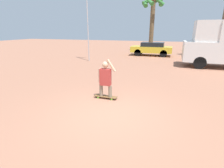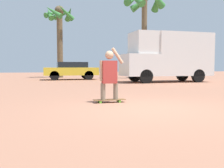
{
  "view_description": "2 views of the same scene",
  "coord_description": "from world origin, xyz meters",
  "px_view_note": "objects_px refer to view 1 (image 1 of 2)",
  "views": [
    {
      "loc": [
        1.72,
        -4.89,
        2.65
      ],
      "look_at": [
        -0.49,
        1.63,
        0.51
      ],
      "focal_mm": 28.0,
      "sensor_mm": 36.0,
      "label": 1
    },
    {
      "loc": [
        -2.49,
        -5.71,
        1.05
      ],
      "look_at": [
        -0.48,
        1.54,
        0.52
      ],
      "focal_mm": 40.0,
      "sensor_mm": 36.0,
      "label": 2
    }
  ],
  "objects_px": {
    "person_skateboarder": "(105,77)",
    "palm_tree_center_background": "(153,9)",
    "flagpole": "(88,8)",
    "skateboard": "(106,97)",
    "parked_car_yellow": "(152,48)"
  },
  "relations": [
    {
      "from": "person_skateboarder",
      "to": "palm_tree_center_background",
      "type": "relative_size",
      "value": 0.23
    },
    {
      "from": "flagpole",
      "to": "palm_tree_center_background",
      "type": "bearing_deg",
      "value": 65.84
    },
    {
      "from": "skateboard",
      "to": "flagpole",
      "type": "xyz_separation_m",
      "value": [
        -4.46,
        7.9,
        4.32
      ]
    },
    {
      "from": "palm_tree_center_background",
      "to": "person_skateboarder",
      "type": "bearing_deg",
      "value": -88.98
    },
    {
      "from": "skateboard",
      "to": "parked_car_yellow",
      "type": "relative_size",
      "value": 0.22
    },
    {
      "from": "person_skateboarder",
      "to": "palm_tree_center_background",
      "type": "bearing_deg",
      "value": 91.02
    },
    {
      "from": "parked_car_yellow",
      "to": "palm_tree_center_background",
      "type": "height_order",
      "value": "palm_tree_center_background"
    },
    {
      "from": "palm_tree_center_background",
      "to": "skateboard",
      "type": "bearing_deg",
      "value": -88.97
    },
    {
      "from": "person_skateboarder",
      "to": "parked_car_yellow",
      "type": "bearing_deg",
      "value": 88.65
    },
    {
      "from": "flagpole",
      "to": "parked_car_yellow",
      "type": "bearing_deg",
      "value": 47.39
    },
    {
      "from": "parked_car_yellow",
      "to": "skateboard",
      "type": "bearing_deg",
      "value": -91.34
    },
    {
      "from": "person_skateboarder",
      "to": "palm_tree_center_background",
      "type": "height_order",
      "value": "palm_tree_center_background"
    },
    {
      "from": "person_skateboarder",
      "to": "parked_car_yellow",
      "type": "distance_m",
      "value": 13.08
    },
    {
      "from": "skateboard",
      "to": "flagpole",
      "type": "distance_m",
      "value": 10.04
    },
    {
      "from": "person_skateboarder",
      "to": "parked_car_yellow",
      "type": "xyz_separation_m",
      "value": [
        0.31,
        13.08,
        -0.11
      ]
    }
  ]
}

